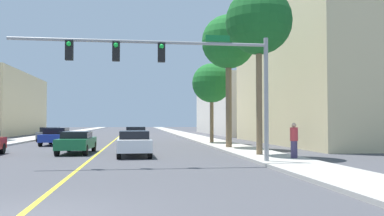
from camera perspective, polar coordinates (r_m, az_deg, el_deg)
name	(u,v)px	position (r m, az deg, el deg)	size (l,w,h in m)	color
ground	(118,137)	(50.02, -10.64, -4.17)	(192.00, 192.00, 0.00)	#47474C
sidewalk_left	(42,137)	(51.27, -20.93, -3.94)	(2.87, 168.00, 0.15)	beige
sidewalk_right	(191,136)	(50.43, -0.17, -4.10)	(2.87, 168.00, 0.15)	#B2ADA3
lane_marking_center	(118,137)	(50.02, -10.64, -4.17)	(0.16, 144.00, 0.01)	yellow
building_right_near	(328,66)	(37.24, 19.16, 5.79)	(11.25, 21.58, 13.79)	beige
building_right_far	(264,108)	(63.56, 10.40, -0.01)	(17.51, 27.86, 8.20)	silver
traffic_signal_mast	(178,64)	(17.37, -2.09, 6.37)	(11.25, 0.36, 5.63)	gray
palm_near	(259,22)	(22.20, 9.64, 12.13)	(3.62, 3.62, 9.05)	brown
palm_mid	(228,43)	(28.17, 5.31, 9.38)	(3.79, 3.79, 9.31)	brown
palm_far	(212,83)	(34.01, 2.87, 3.58)	(3.39, 3.39, 6.81)	brown
car_blue	(57,136)	(34.10, -19.03, -3.88)	(1.98, 4.61, 1.43)	#1E389E
car_white	(134,143)	(22.23, -8.42, -5.00)	(1.92, 4.58, 1.40)	white
car_green	(77,142)	(24.75, -16.36, -4.71)	(1.90, 4.49, 1.33)	#196638
car_gray	(50,134)	(41.62, -19.93, -3.52)	(1.94, 4.29, 1.37)	slate
car_silver	(136,135)	(33.45, -8.19, -3.94)	(1.88, 4.26, 1.49)	#BCBCC1
pedestrian	(294,140)	(19.84, 14.56, -4.57)	(0.38, 0.38, 1.71)	#3F3859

